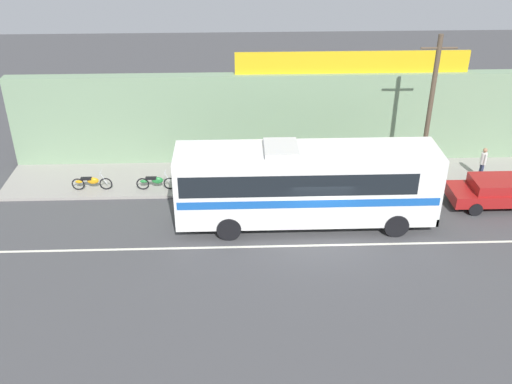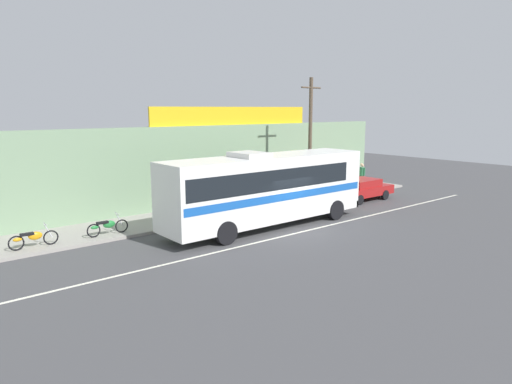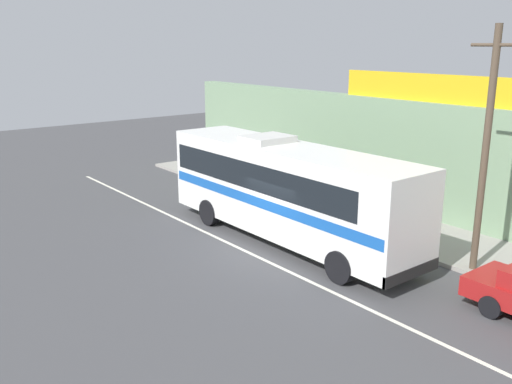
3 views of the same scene
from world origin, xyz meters
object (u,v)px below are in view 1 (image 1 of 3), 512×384
object	(u,v)px
utility_pole	(429,113)
motorcycle_green	(156,182)
pedestrian_by_curb	(483,161)
parked_car	(498,191)
intercity_bus	(304,182)
motorcycle_blue	(91,182)

from	to	relation	value
utility_pole	motorcycle_green	xyz separation A→B (m)	(-12.75, 0.32, -3.45)
utility_pole	pedestrian_by_curb	world-z (taller)	utility_pole
parked_car	utility_pole	xyz separation A→B (m)	(-3.22, 1.54, 3.28)
intercity_bus	motorcycle_blue	world-z (taller)	intercity_bus
parked_car	motorcycle_green	size ratio (longest dim) A/B	2.33
parked_car	pedestrian_by_curb	bearing A→B (deg)	86.16
intercity_bus	motorcycle_green	bearing A→B (deg)	155.65
parked_car	utility_pole	world-z (taller)	utility_pole
intercity_bus	utility_pole	size ratio (longest dim) A/B	1.49
parked_car	motorcycle_blue	size ratio (longest dim) A/B	2.30
intercity_bus	utility_pole	xyz separation A→B (m)	(5.94, 2.76, 1.95)
utility_pole	motorcycle_green	world-z (taller)	utility_pole
pedestrian_by_curb	motorcycle_blue	bearing A→B (deg)	-178.54
utility_pole	motorcycle_green	bearing A→B (deg)	178.55
intercity_bus	parked_car	distance (m)	9.33
utility_pole	pedestrian_by_curb	xyz separation A→B (m)	(3.38, 0.89, -2.91)
motorcycle_green	parked_car	bearing A→B (deg)	-6.63
parked_car	motorcycle_blue	bearing A→B (deg)	174.22
utility_pole	motorcycle_blue	bearing A→B (deg)	178.57
parked_car	utility_pole	size ratio (longest dim) A/B	0.60
utility_pole	intercity_bus	bearing A→B (deg)	-155.03
parked_car	utility_pole	bearing A→B (deg)	154.50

